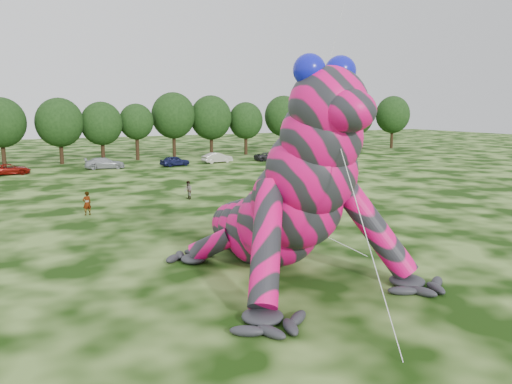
{
  "coord_description": "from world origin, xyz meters",
  "views": [
    {
      "loc": [
        -17.83,
        -19.98,
        8.17
      ],
      "look_at": [
        -6.72,
        1.71,
        4.0
      ],
      "focal_mm": 35.0,
      "sensor_mm": 36.0,
      "label": 1
    }
  ],
  "objects_px": {
    "tree_17": "(392,122)",
    "car_3": "(105,163)",
    "tree_6": "(2,132)",
    "spectator_5": "(283,187)",
    "inflatable_gecko": "(263,165)",
    "car_5": "(217,158)",
    "spectator_2": "(276,169)",
    "tree_16": "(358,125)",
    "car_4": "(175,161)",
    "tree_8": "(102,132)",
    "tree_13": "(283,125)",
    "car_2": "(10,169)",
    "tree_10": "(174,125)",
    "tree_11": "(211,126)",
    "spectator_0": "(87,203)",
    "car_7": "(316,153)",
    "tree_12": "(246,128)",
    "tree_7": "(60,131)",
    "car_6": "(269,157)",
    "tree_15": "(334,125)",
    "tree_9": "(137,132)",
    "tree_14": "(308,126)"
  },
  "relations": [
    {
      "from": "tree_13",
      "to": "car_7",
      "type": "bearing_deg",
      "value": -81.01
    },
    {
      "from": "tree_13",
      "to": "tree_16",
      "type": "height_order",
      "value": "tree_13"
    },
    {
      "from": "tree_6",
      "to": "spectator_5",
      "type": "bearing_deg",
      "value": -57.83
    },
    {
      "from": "tree_6",
      "to": "car_4",
      "type": "distance_m",
      "value": 23.73
    },
    {
      "from": "tree_15",
      "to": "car_5",
      "type": "height_order",
      "value": "tree_15"
    },
    {
      "from": "tree_17",
      "to": "car_3",
      "type": "xyz_separation_m",
      "value": [
        -57.59,
        -8.54,
        -4.4
      ]
    },
    {
      "from": "car_3",
      "to": "car_7",
      "type": "height_order",
      "value": "car_3"
    },
    {
      "from": "car_5",
      "to": "spectator_0",
      "type": "distance_m",
      "value": 36.76
    },
    {
      "from": "tree_14",
      "to": "car_2",
      "type": "distance_m",
      "value": 51.92
    },
    {
      "from": "inflatable_gecko",
      "to": "tree_17",
      "type": "xyz_separation_m",
      "value": [
        57.74,
        53.95,
        -0.04
      ]
    },
    {
      "from": "spectator_5",
      "to": "car_5",
      "type": "bearing_deg",
      "value": 125.39
    },
    {
      "from": "tree_8",
      "to": "tree_13",
      "type": "bearing_deg",
      "value": 0.26
    },
    {
      "from": "tree_10",
      "to": "car_6",
      "type": "bearing_deg",
      "value": -45.77
    },
    {
      "from": "tree_17",
      "to": "car_7",
      "type": "bearing_deg",
      "value": -161.33
    },
    {
      "from": "tree_11",
      "to": "car_3",
      "type": "distance_m",
      "value": 22.3
    },
    {
      "from": "inflatable_gecko",
      "to": "car_2",
      "type": "distance_m",
      "value": 46.27
    },
    {
      "from": "tree_12",
      "to": "tree_10",
      "type": "bearing_deg",
      "value": 176.2
    },
    {
      "from": "car_5",
      "to": "car_6",
      "type": "height_order",
      "value": "car_5"
    },
    {
      "from": "tree_8",
      "to": "car_2",
      "type": "xyz_separation_m",
      "value": [
        -12.82,
        -9.62,
        -3.82
      ]
    },
    {
      "from": "tree_10",
      "to": "spectator_0",
      "type": "distance_m",
      "value": 44.34
    },
    {
      "from": "tree_9",
      "to": "car_2",
      "type": "distance_m",
      "value": 21.0
    },
    {
      "from": "tree_8",
      "to": "tree_9",
      "type": "xyz_separation_m",
      "value": [
        5.28,
        0.36,
        -0.13
      ]
    },
    {
      "from": "tree_9",
      "to": "tree_7",
      "type": "bearing_deg",
      "value": -177.22
    },
    {
      "from": "tree_8",
      "to": "car_5",
      "type": "relative_size",
      "value": 1.97
    },
    {
      "from": "car_5",
      "to": "spectator_5",
      "type": "height_order",
      "value": "spectator_5"
    },
    {
      "from": "tree_11",
      "to": "car_3",
      "type": "xyz_separation_m",
      "value": [
        -19.43,
        -10.08,
        -4.29
      ]
    },
    {
      "from": "tree_12",
      "to": "tree_13",
      "type": "bearing_deg",
      "value": -4.92
    },
    {
      "from": "spectator_5",
      "to": "tree_11",
      "type": "bearing_deg",
      "value": 123.34
    },
    {
      "from": "tree_11",
      "to": "tree_14",
      "type": "height_order",
      "value": "tree_11"
    },
    {
      "from": "car_3",
      "to": "spectator_5",
      "type": "distance_m",
      "value": 30.26
    },
    {
      "from": "car_4",
      "to": "tree_11",
      "type": "bearing_deg",
      "value": -52.8
    },
    {
      "from": "tree_8",
      "to": "spectator_0",
      "type": "relative_size",
      "value": 4.9
    },
    {
      "from": "tree_16",
      "to": "car_4",
      "type": "xyz_separation_m",
      "value": [
        -41.77,
        -12.47,
        -3.98
      ]
    },
    {
      "from": "car_3",
      "to": "tree_6",
      "type": "bearing_deg",
      "value": 61.86
    },
    {
      "from": "tree_6",
      "to": "car_6",
      "type": "xyz_separation_m",
      "value": [
        36.24,
        -9.7,
        -4.12
      ]
    },
    {
      "from": "tree_16",
      "to": "spectator_5",
      "type": "distance_m",
      "value": 56.22
    },
    {
      "from": "tree_7",
      "to": "tree_10",
      "type": "relative_size",
      "value": 0.9
    },
    {
      "from": "car_6",
      "to": "car_2",
      "type": "bearing_deg",
      "value": 93.89
    },
    {
      "from": "inflatable_gecko",
      "to": "spectator_2",
      "type": "distance_m",
      "value": 33.38
    },
    {
      "from": "tree_6",
      "to": "tree_10",
      "type": "distance_m",
      "value": 25.03
    },
    {
      "from": "car_5",
      "to": "spectator_2",
      "type": "bearing_deg",
      "value": 174.39
    },
    {
      "from": "tree_9",
      "to": "tree_12",
      "type": "xyz_separation_m",
      "value": [
        18.95,
        0.39,
        0.15
      ]
    },
    {
      "from": "tree_16",
      "to": "car_4",
      "type": "distance_m",
      "value": 43.77
    },
    {
      "from": "tree_10",
      "to": "tree_13",
      "type": "relative_size",
      "value": 1.04
    },
    {
      "from": "tree_10",
      "to": "tree_11",
      "type": "xyz_separation_m",
      "value": [
        6.39,
        -0.38,
        -0.22
      ]
    },
    {
      "from": "tree_17",
      "to": "car_7",
      "type": "distance_m",
      "value": 25.19
    },
    {
      "from": "tree_10",
      "to": "spectator_5",
      "type": "height_order",
      "value": "tree_10"
    },
    {
      "from": "tree_8",
      "to": "tree_13",
      "type": "xyz_separation_m",
      "value": [
        31.35,
        0.14,
        0.59
      ]
    },
    {
      "from": "car_3",
      "to": "car_4",
      "type": "height_order",
      "value": "car_3"
    },
    {
      "from": "tree_14",
      "to": "car_6",
      "type": "distance_m",
      "value": 19.31
    }
  ]
}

